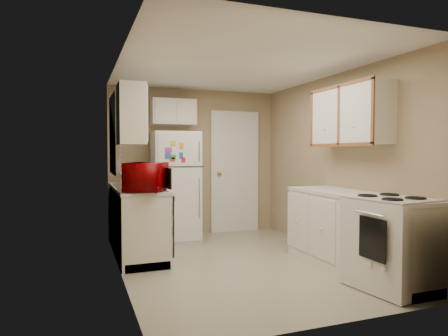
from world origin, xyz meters
name	(u,v)px	position (x,y,z in m)	size (l,w,h in m)	color
floor	(238,263)	(0.00, 0.00, 0.00)	(3.80, 3.80, 0.00)	#ACA893
ceiling	(238,66)	(0.00, 0.00, 2.40)	(3.80, 3.80, 0.00)	white
wall_left	(120,167)	(-1.40, 0.00, 1.20)	(3.80, 3.80, 0.00)	tan
wall_right	(335,164)	(1.40, 0.00, 1.20)	(3.80, 3.80, 0.00)	tan
wall_back	(195,162)	(0.00, 1.90, 1.20)	(2.80, 2.80, 0.00)	tan
wall_front	(331,173)	(0.00, -1.90, 1.20)	(2.80, 2.80, 0.00)	tan
left_counter	(137,220)	(-1.10, 0.90, 0.45)	(0.60, 1.80, 0.90)	silver
dishwasher	(168,223)	(-0.81, 0.30, 0.49)	(0.03, 0.58, 0.72)	black
sink	(135,189)	(-1.10, 1.05, 0.86)	(0.54, 0.74, 0.16)	gray
microwave	(147,179)	(-1.08, 0.23, 1.05)	(0.34, 0.61, 0.41)	#890207
soap_bottle	(127,176)	(-1.15, 1.58, 1.00)	(0.08, 0.08, 0.18)	silver
window_blinds	(115,134)	(-1.36, 1.05, 1.60)	(0.10, 0.98, 1.08)	silver
upper_cabinet_left	(131,114)	(-1.25, 0.22, 1.80)	(0.30, 0.45, 0.70)	silver
refrigerator	(175,186)	(-0.43, 1.52, 0.84)	(0.69, 0.67, 1.67)	silver
cabinet_over_fridge	(173,112)	(-0.40, 1.75, 2.00)	(0.70, 0.30, 0.40)	silver
interior_door	(235,172)	(0.70, 1.86, 1.02)	(0.86, 0.06, 2.08)	silver
right_counter	(355,233)	(1.10, -0.80, 0.45)	(0.60, 2.00, 0.90)	silver
stove	(390,243)	(1.06, -1.39, 0.46)	(0.61, 0.75, 0.92)	silver
upper_cabinet_right	(350,116)	(1.25, -0.50, 1.80)	(0.30, 1.20, 0.70)	silver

